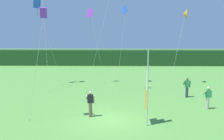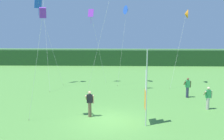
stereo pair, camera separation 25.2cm
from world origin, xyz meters
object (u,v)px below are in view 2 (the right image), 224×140
(banner_flag, at_px, (146,89))
(person_mid_field, at_px, (208,97))
(kite_blue_delta_0, at_px, (127,10))
(kite_purple_box_4, at_px, (43,13))
(person_near_banner, at_px, (90,103))
(kite_blue_diamond_5, at_px, (39,6))
(kite_orange_delta_3, at_px, (186,14))
(person_far_left, at_px, (188,87))
(kite_purple_diamond_1, at_px, (92,17))

(banner_flag, relative_size, person_mid_field, 2.79)
(person_mid_field, relative_size, kite_blue_delta_0, 0.20)
(banner_flag, bearing_deg, kite_purple_box_4, 174.51)
(banner_flag, bearing_deg, person_near_banner, 160.12)
(person_mid_field, bearing_deg, person_near_banner, -167.54)
(person_near_banner, relative_size, kite_blue_delta_0, 0.21)
(person_mid_field, height_order, kite_blue_diamond_5, kite_blue_diamond_5)
(person_mid_field, xyz_separation_m, kite_blue_delta_0, (-5.56, 8.80, 6.63))
(kite_orange_delta_3, bearing_deg, person_near_banner, -129.37)
(banner_flag, relative_size, kite_blue_diamond_5, 0.52)
(person_near_banner, xyz_separation_m, kite_purple_box_4, (-2.63, -0.67, 5.64))
(person_far_left, bearing_deg, kite_blue_delta_0, 131.67)
(kite_blue_delta_0, distance_m, kite_purple_box_4, 12.46)
(kite_blue_delta_0, xyz_separation_m, kite_orange_delta_3, (5.87, -0.29, -0.41))
(kite_blue_delta_0, distance_m, kite_orange_delta_3, 5.89)
(banner_flag, bearing_deg, person_far_left, 57.14)
(kite_purple_diamond_1, height_order, kite_blue_diamond_5, kite_blue_diamond_5)
(banner_flag, height_order, person_far_left, banner_flag)
(person_far_left, relative_size, kite_orange_delta_3, 0.22)
(person_near_banner, xyz_separation_m, person_far_left, (7.54, 5.04, -0.02))
(banner_flag, xyz_separation_m, kite_orange_delta_3, (4.99, 11.57, 4.90))
(banner_flag, relative_size, kite_blue_delta_0, 0.57)
(kite_blue_delta_0, bearing_deg, kite_orange_delta_3, -2.85)
(person_near_banner, xyz_separation_m, person_mid_field, (8.16, 1.80, -0.04))
(banner_flag, xyz_separation_m, kite_purple_box_4, (-6.11, 0.59, 4.37))
(person_mid_field, distance_m, kite_purple_box_4, 12.44)
(kite_blue_diamond_5, bearing_deg, kite_blue_delta_0, 6.54)
(kite_purple_diamond_1, distance_m, kite_purple_box_4, 11.30)
(kite_purple_diamond_1, height_order, kite_purple_box_4, kite_purple_diamond_1)
(kite_blue_diamond_5, bearing_deg, kite_purple_diamond_1, 9.84)
(kite_blue_diamond_5, bearing_deg, person_mid_field, -28.97)
(person_near_banner, distance_m, kite_purple_box_4, 6.26)
(person_near_banner, xyz_separation_m, kite_blue_delta_0, (2.59, 10.60, 6.59))
(kite_blue_diamond_5, bearing_deg, kite_purple_box_4, -72.04)
(kite_purple_diamond_1, bearing_deg, person_near_banner, -84.96)
(kite_purple_diamond_1, bearing_deg, kite_blue_delta_0, 1.74)
(kite_blue_delta_0, xyz_separation_m, kite_purple_diamond_1, (-3.52, -0.11, -0.69))
(banner_flag, distance_m, kite_blue_diamond_5, 15.49)
(person_near_banner, bearing_deg, kite_blue_delta_0, 76.26)
(person_near_banner, bearing_deg, person_mid_field, 12.46)
(kite_purple_diamond_1, relative_size, kite_purple_box_4, 1.11)
(kite_purple_diamond_1, bearing_deg, kite_purple_box_4, -98.70)
(person_mid_field, bearing_deg, kite_blue_diamond_5, 151.03)
(person_near_banner, xyz_separation_m, kite_purple_diamond_1, (-0.93, 10.50, 5.90))
(kite_orange_delta_3, distance_m, kite_blue_diamond_5, 14.47)
(banner_flag, xyz_separation_m, person_far_left, (4.07, 6.30, -1.29))
(kite_blue_diamond_5, bearing_deg, kite_orange_delta_3, 2.74)
(banner_flag, xyz_separation_m, kite_blue_delta_0, (-0.88, 11.86, 5.32))
(person_far_left, height_order, kite_blue_delta_0, kite_blue_delta_0)
(kite_blue_delta_0, bearing_deg, kite_purple_box_4, -114.88)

